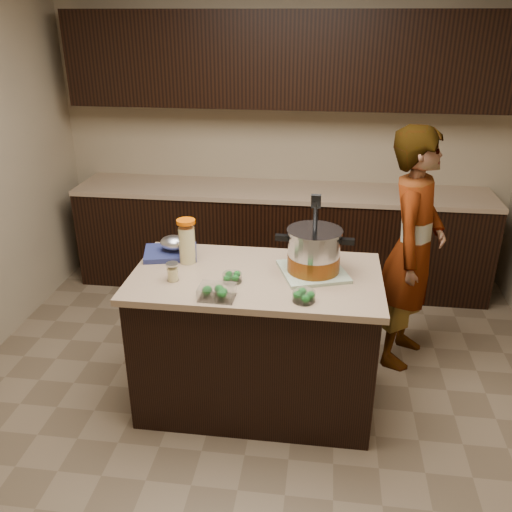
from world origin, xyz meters
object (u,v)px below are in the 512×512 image
Objects in this scene: island at (256,340)px; stock_pot at (314,253)px; person at (412,250)px; lemonade_pitcher at (187,243)px.

stock_pot is (0.33, 0.07, 0.57)m from island.
island is at bearing 143.70° from person.
island is 3.19× the size of stock_pot.
person is at bearing 19.94° from lemonade_pitcher.
stock_pot is 0.77m from lemonade_pitcher.
stock_pot is 0.27× the size of person.
stock_pot reaches higher than island.
stock_pot is 1.68× the size of lemonade_pitcher.
stock_pot is at bearing 11.50° from island.
person is at bearing 33.01° from island.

